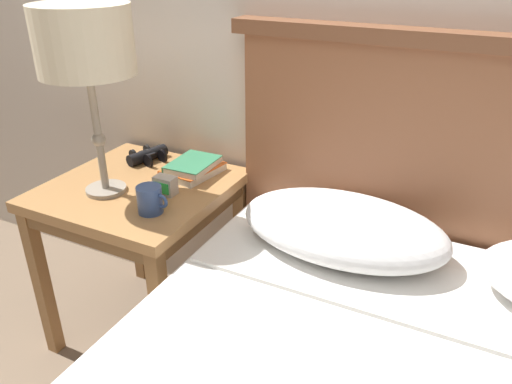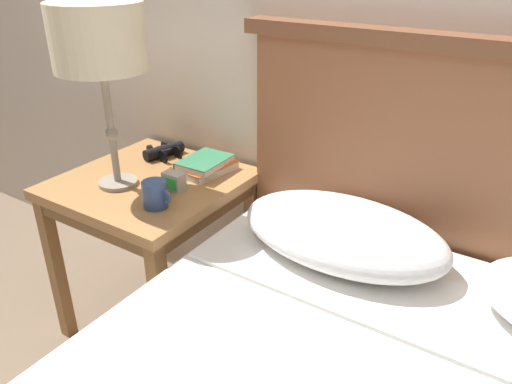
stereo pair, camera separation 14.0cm
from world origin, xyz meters
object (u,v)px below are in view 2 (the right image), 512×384
Objects in this scene: book_on_nightstand at (205,167)px; alarm_clock at (174,181)px; table_lamp at (99,41)px; coffee_mug at (155,194)px; binoculars_pair at (164,151)px; book_stacked_on_top at (204,162)px; nightstand at (152,200)px.

alarm_clock is at bearing -87.12° from book_on_nightstand.
table_lamp is at bearing -125.94° from book_on_nightstand.
binoculars_pair is at bearing 128.96° from coffee_mug.
book_stacked_on_top is 0.17m from alarm_clock.
book_on_nightstand is 0.17m from alarm_clock.
book_on_nightstand is 0.03m from book_stacked_on_top.
table_lamp reaches higher than alarm_clock.
coffee_mug reaches higher than book_on_nightstand.
binoculars_pair is 0.41m from coffee_mug.
binoculars_pair is 0.29m from alarm_clock.
binoculars_pair reaches higher than book_on_nightstand.
nightstand is 0.23m from book_stacked_on_top.
book_on_nightstand reaches higher than nightstand.
coffee_mug is (0.04, -0.29, 0.03)m from book_on_nightstand.
nightstand is 6.05× the size of coffee_mug.
alarm_clock is at bearing 21.28° from table_lamp.
book_stacked_on_top reaches higher than nightstand.
nightstand is at bearing 173.56° from alarm_clock.
alarm_clock reaches higher than book_on_nightstand.
nightstand is at bearing -126.78° from book_on_nightstand.
binoculars_pair is at bearing 117.69° from nightstand.
table_lamp reaches higher than book_on_nightstand.
alarm_clock reaches higher than binoculars_pair.
book_stacked_on_top is (0.18, 0.24, -0.43)m from table_lamp.
table_lamp reaches higher than coffee_mug.
book_stacked_on_top is (0.00, -0.01, 0.03)m from book_on_nightstand.
table_lamp reaches higher than nightstand.
alarm_clock is at bearing -88.69° from book_stacked_on_top.
nightstand is 3.77× the size of binoculars_pair.
book_stacked_on_top is at bearing 52.59° from table_lamp.
table_lamp is 0.55m from book_on_nightstand.
table_lamp is 2.67× the size of book_on_nightstand.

